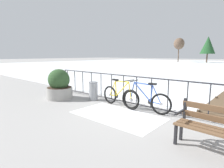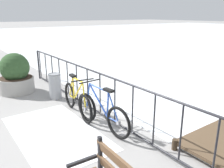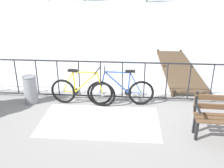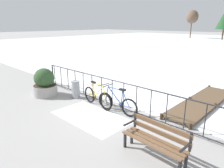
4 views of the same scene
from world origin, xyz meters
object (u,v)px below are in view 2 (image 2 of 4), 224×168
trash_bin (55,86)px  planter_with_shrub (16,75)px  bicycle_near_railing (101,113)px  bicycle_second (77,100)px

trash_bin → planter_with_shrub: bearing=-149.2°
bicycle_near_railing → trash_bin: (-2.34, -0.05, 0.00)m
bicycle_second → planter_with_shrub: (-2.62, -0.73, 0.18)m
bicycle_second → planter_with_shrub: size_ratio=1.39×
bicycle_second → trash_bin: size_ratio=2.33×
trash_bin → bicycle_near_railing: bearing=1.1°
bicycle_second → planter_with_shrub: 2.72m
bicycle_near_railing → planter_with_shrub: bearing=-167.6°
bicycle_second → planter_with_shrub: bearing=-164.4°
planter_with_shrub → trash_bin: (1.25, 0.74, -0.17)m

